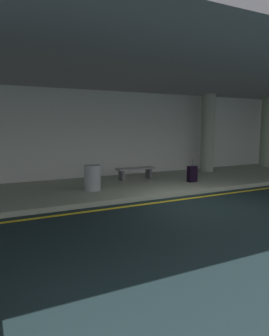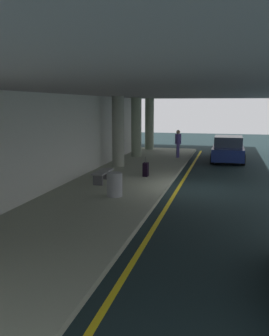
{
  "view_description": "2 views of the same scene",
  "coord_description": "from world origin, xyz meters",
  "px_view_note": "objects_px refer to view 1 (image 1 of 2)",
  "views": [
    {
      "loc": [
        -5.56,
        -7.06,
        2.31
      ],
      "look_at": [
        -1.22,
        1.66,
        0.95
      ],
      "focal_mm": 32.31,
      "sensor_mm": 36.0,
      "label": 1
    },
    {
      "loc": [
        -14.96,
        -1.29,
        3.4
      ],
      "look_at": [
        -1.68,
        2.02,
        1.08
      ],
      "focal_mm": 40.56,
      "sensor_mm": 36.0,
      "label": 2
    }
  ],
  "objects_px": {
    "support_column_left_mid": "(208,133)",
    "support_column_center": "(267,132)",
    "trash_bin_steel": "(93,178)",
    "bench_metal": "(135,171)",
    "suitcase_upright_primary": "(192,174)"
  },
  "relations": [
    {
      "from": "support_column_center",
      "to": "bench_metal",
      "type": "distance_m",
      "value": 8.26
    },
    {
      "from": "trash_bin_steel",
      "to": "support_column_left_mid",
      "type": "bearing_deg",
      "value": 15.21
    },
    {
      "from": "support_column_left_mid",
      "to": "suitcase_upright_primary",
      "type": "xyz_separation_m",
      "value": [
        -2.38,
        -1.99,
        -1.51
      ]
    },
    {
      "from": "support_column_left_mid",
      "to": "support_column_center",
      "type": "bearing_deg",
      "value": 0.0
    },
    {
      "from": "support_column_center",
      "to": "support_column_left_mid",
      "type": "bearing_deg",
      "value": 180.0
    },
    {
      "from": "suitcase_upright_primary",
      "to": "trash_bin_steel",
      "type": "xyz_separation_m",
      "value": [
        -3.96,
        0.27,
        0.11
      ]
    },
    {
      "from": "support_column_left_mid",
      "to": "suitcase_upright_primary",
      "type": "bearing_deg",
      "value": -140.03
    },
    {
      "from": "bench_metal",
      "to": "suitcase_upright_primary",
      "type": "bearing_deg",
      "value": -40.04
    },
    {
      "from": "suitcase_upright_primary",
      "to": "bench_metal",
      "type": "height_order",
      "value": "suitcase_upright_primary"
    },
    {
      "from": "support_column_left_mid",
      "to": "trash_bin_steel",
      "type": "xyz_separation_m",
      "value": [
        -6.34,
        -1.72,
        -1.4
      ]
    },
    {
      "from": "suitcase_upright_primary",
      "to": "support_column_left_mid",
      "type": "bearing_deg",
      "value": 52.9
    },
    {
      "from": "support_column_center",
      "to": "trash_bin_steel",
      "type": "relative_size",
      "value": 4.29
    },
    {
      "from": "support_column_center",
      "to": "suitcase_upright_primary",
      "type": "distance_m",
      "value": 6.85
    },
    {
      "from": "suitcase_upright_primary",
      "to": "trash_bin_steel",
      "type": "height_order",
      "value": "suitcase_upright_primary"
    },
    {
      "from": "suitcase_upright_primary",
      "to": "bench_metal",
      "type": "xyz_separation_m",
      "value": [
        -1.74,
        1.46,
        0.04
      ]
    }
  ]
}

